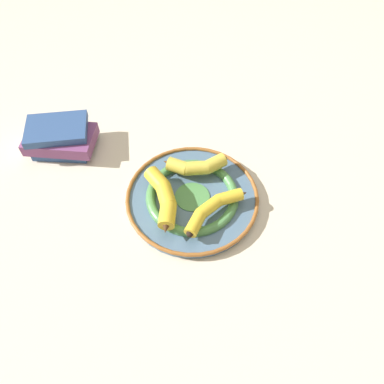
{
  "coord_description": "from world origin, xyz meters",
  "views": [
    {
      "loc": [
        -0.37,
        -0.41,
        0.78
      ],
      "look_at": [
        -0.02,
        0.0,
        0.04
      ],
      "focal_mm": 35.0,
      "sensor_mm": 36.0,
      "label": 1
    }
  ],
  "objects_px": {
    "banana_c": "(164,198)",
    "banana_a": "(196,166)",
    "book_stack": "(60,138)",
    "decorative_bowl": "(192,197)",
    "banana_b": "(213,208)"
  },
  "relations": [
    {
      "from": "book_stack",
      "to": "banana_a",
      "type": "bearing_deg",
      "value": 164.09
    },
    {
      "from": "banana_b",
      "to": "book_stack",
      "type": "bearing_deg",
      "value": -71.25
    },
    {
      "from": "decorative_bowl",
      "to": "book_stack",
      "type": "bearing_deg",
      "value": 113.32
    },
    {
      "from": "banana_c",
      "to": "book_stack",
      "type": "height_order",
      "value": "book_stack"
    },
    {
      "from": "banana_b",
      "to": "banana_c",
      "type": "xyz_separation_m",
      "value": [
        -0.07,
        0.1,
        0.0
      ]
    },
    {
      "from": "banana_b",
      "to": "book_stack",
      "type": "distance_m",
      "value": 0.48
    },
    {
      "from": "banana_a",
      "to": "decorative_bowl",
      "type": "bearing_deg",
      "value": -102.22
    },
    {
      "from": "banana_a",
      "to": "book_stack",
      "type": "relative_size",
      "value": 0.69
    },
    {
      "from": "banana_c",
      "to": "banana_a",
      "type": "bearing_deg",
      "value": -53.36
    },
    {
      "from": "decorative_bowl",
      "to": "book_stack",
      "type": "xyz_separation_m",
      "value": [
        -0.16,
        0.37,
        0.02
      ]
    },
    {
      "from": "banana_b",
      "to": "decorative_bowl",
      "type": "bearing_deg",
      "value": -89.44
    },
    {
      "from": "banana_a",
      "to": "banana_c",
      "type": "height_order",
      "value": "banana_c"
    },
    {
      "from": "banana_a",
      "to": "banana_b",
      "type": "xyz_separation_m",
      "value": [
        -0.05,
        -0.12,
        -0.0
      ]
    },
    {
      "from": "decorative_bowl",
      "to": "book_stack",
      "type": "distance_m",
      "value": 0.41
    },
    {
      "from": "banana_a",
      "to": "book_stack",
      "type": "height_order",
      "value": "book_stack"
    }
  ]
}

